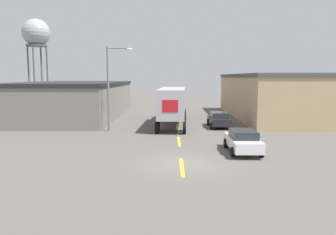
{
  "coord_description": "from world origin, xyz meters",
  "views": [
    {
      "loc": [
        -0.6,
        -18.77,
        5.09
      ],
      "look_at": [
        -0.9,
        8.84,
        1.66
      ],
      "focal_mm": 35.0,
      "sensor_mm": 36.0,
      "label": 1
    }
  ],
  "objects": [
    {
      "name": "warehouse_left",
      "position": [
        -13.15,
        23.17,
        2.23
      ],
      "size": [
        11.84,
        23.04,
        4.45
      ],
      "color": "slate",
      "rests_on": "ground_plane"
    },
    {
      "name": "parked_car_right_mid",
      "position": [
        4.23,
        14.34,
        0.81
      ],
      "size": [
        2.04,
        4.55,
        1.55
      ],
      "color": "black",
      "rests_on": "ground_plane"
    },
    {
      "name": "street_lamp",
      "position": [
        -6.29,
        12.08,
        4.58
      ],
      "size": [
        2.42,
        0.32,
        7.89
      ],
      "color": "slate",
      "rests_on": "ground_plane"
    },
    {
      "name": "ground_plane",
      "position": [
        0.0,
        0.0,
        0.0
      ],
      "size": [
        160.0,
        160.0,
        0.0
      ],
      "primitive_type": "plane",
      "color": "#56514C"
    },
    {
      "name": "parked_car_right_near",
      "position": [
        4.23,
        3.05,
        0.81
      ],
      "size": [
        2.04,
        4.55,
        1.55
      ],
      "color": "silver",
      "rests_on": "ground_plane"
    },
    {
      "name": "semi_truck",
      "position": [
        -0.44,
        15.8,
        2.37
      ],
      "size": [
        3.29,
        12.93,
        3.94
      ],
      "rotation": [
        0.0,
        0.0,
        -0.04
      ],
      "color": "black",
      "rests_on": "ground_plane"
    },
    {
      "name": "water_tower",
      "position": [
        -26.47,
        44.82,
        13.21
      ],
      "size": [
        5.22,
        5.22,
        16.08
      ],
      "color": "#47474C",
      "rests_on": "ground_plane"
    },
    {
      "name": "warehouse_right",
      "position": [
        13.16,
        22.63,
        2.74
      ],
      "size": [
        11.85,
        22.76,
        5.47
      ],
      "color": "tan",
      "rests_on": "ground_plane"
    },
    {
      "name": "road_centerline",
      "position": [
        0.0,
        6.82,
        0.0
      ],
      "size": [
        0.2,
        18.79,
        0.01
      ],
      "color": "yellow",
      "rests_on": "ground_plane"
    }
  ]
}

